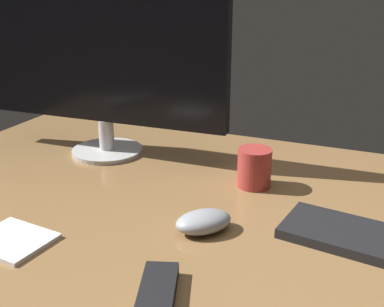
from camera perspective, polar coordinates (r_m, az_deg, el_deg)
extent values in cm
cube|color=olive|center=(96.67, 1.34, -6.13)|extent=(140.00, 84.00, 2.00)
cylinder|color=silver|center=(122.95, -9.99, 0.34)|extent=(17.61, 17.61, 1.06)
cylinder|color=silver|center=(121.55, -10.12, 2.24)|extent=(3.75, 3.75, 7.55)
cube|color=black|center=(116.50, -10.83, 12.99)|extent=(62.69, 5.48, 38.29)
ellipsoid|color=#999EA5|center=(84.67, 1.38, -8.07)|extent=(11.75, 11.91, 3.71)
cube|color=black|center=(67.85, -4.36, -17.17)|extent=(10.14, 17.18, 1.98)
cylinder|color=#B23833|center=(101.87, 7.40, -1.68)|extent=(7.16, 7.16, 8.28)
cube|color=white|center=(87.51, -20.53, -9.60)|extent=(13.49, 11.62, 0.75)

